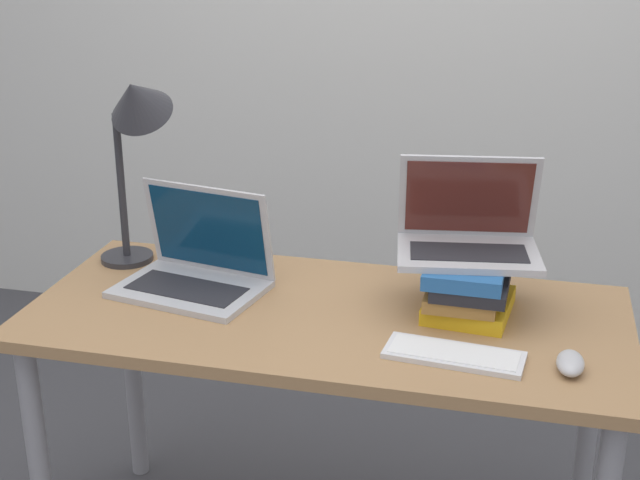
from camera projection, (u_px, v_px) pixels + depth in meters
name	position (u px, v px, depth m)	size (l,w,h in m)	color
desk	(326.00, 345.00, 2.14)	(1.42, 0.64, 0.73)	#9E754C
laptop_left	(196.00, 269.00, 2.22)	(0.39, 0.31, 0.25)	#B2B2B7
book_stack	(468.00, 285.00, 2.08)	(0.21, 0.28, 0.13)	gold
laptop_on_books	(468.00, 234.00, 2.08)	(0.36, 0.27, 0.23)	#B2B2B7
wireless_keyboard	(454.00, 355.00, 1.89)	(0.30, 0.14, 0.01)	silver
mouse	(570.00, 363.00, 1.83)	(0.06, 0.10, 0.04)	#B2B2B7
desk_lamp	(134.00, 120.00, 2.23)	(0.23, 0.20, 0.54)	#28282D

